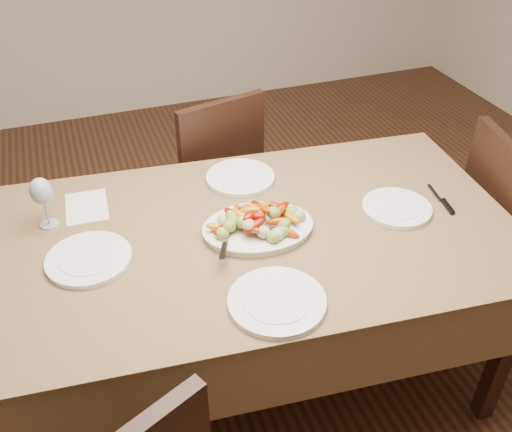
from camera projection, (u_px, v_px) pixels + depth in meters
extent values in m
plane|color=#361D10|center=(325.00, 408.00, 2.29)|extent=(6.00, 6.00, 0.00)
cube|color=brown|center=(256.00, 307.00, 2.22)|extent=(1.93, 1.21, 0.76)
ellipsoid|color=white|center=(258.00, 229.00, 1.98)|extent=(0.40, 0.31, 0.02)
cylinder|color=white|center=(89.00, 259.00, 1.86)|extent=(0.28, 0.28, 0.02)
cylinder|color=white|center=(397.00, 208.00, 2.09)|extent=(0.25, 0.25, 0.02)
cylinder|color=white|center=(240.00, 178.00, 2.26)|extent=(0.27, 0.27, 0.02)
cylinder|color=white|center=(277.00, 302.00, 1.70)|extent=(0.30, 0.30, 0.02)
cube|color=silver|center=(87.00, 207.00, 2.11)|extent=(0.16, 0.22, 0.00)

